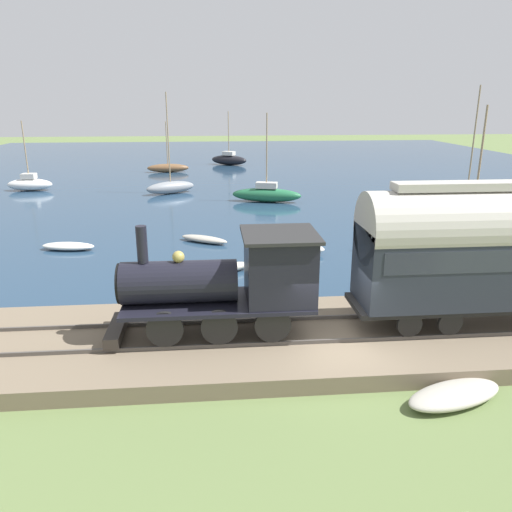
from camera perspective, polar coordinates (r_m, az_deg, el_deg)
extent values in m
plane|color=#607542|center=(15.46, 8.65, -11.68)|extent=(200.00, 200.00, 0.00)
cube|color=navy|center=(57.77, -1.69, 9.94)|extent=(80.00, 80.00, 0.01)
cube|color=#756651|center=(16.18, 7.88, -9.23)|extent=(5.61, 56.00, 0.51)
cube|color=#4C4742|center=(15.31, 8.63, -9.59)|extent=(0.07, 54.88, 0.12)
cube|color=#4C4742|center=(16.80, 7.28, -6.99)|extent=(0.07, 54.88, 0.12)
cylinder|color=black|center=(14.74, 1.94, -7.90)|extent=(0.12, 1.08, 1.08)
cylinder|color=black|center=(16.28, 1.21, -5.36)|extent=(0.12, 1.08, 1.08)
cylinder|color=black|center=(14.65, -4.22, -8.12)|extent=(0.12, 1.08, 1.08)
cylinder|color=black|center=(16.19, -4.33, -5.54)|extent=(0.12, 1.08, 1.08)
cylinder|color=black|center=(14.72, -10.39, -8.24)|extent=(0.12, 1.08, 1.08)
cylinder|color=black|center=(16.26, -9.89, -5.67)|extent=(0.12, 1.08, 1.08)
cube|color=black|center=(15.24, -4.31, -5.27)|extent=(2.20, 5.70, 0.12)
cylinder|color=black|center=(15.02, -8.73, -2.92)|extent=(1.27, 3.42, 1.27)
cylinder|color=black|center=(15.24, -15.31, -3.06)|extent=(1.21, 0.08, 1.21)
cylinder|color=black|center=(14.77, -12.91, 1.30)|extent=(0.32, 0.32, 1.10)
sphere|color=tan|center=(14.78, -8.86, -0.10)|extent=(0.36, 0.36, 0.36)
cube|color=black|center=(15.00, 2.68, -1.34)|extent=(2.10, 1.99, 1.97)
cube|color=#282828|center=(14.70, 2.74, 2.48)|extent=(2.30, 2.23, 0.10)
cube|color=#2D2823|center=(15.85, -15.63, -8.13)|extent=(2.00, 0.44, 0.32)
cylinder|color=black|center=(16.34, 21.31, -7.14)|extent=(0.12, 0.76, 0.76)
cylinder|color=black|center=(17.74, 18.95, -4.94)|extent=(0.12, 0.76, 0.76)
cylinder|color=black|center=(15.83, 17.13, -7.50)|extent=(0.12, 0.76, 0.76)
cylinder|color=black|center=(17.27, 15.06, -5.19)|extent=(0.12, 0.76, 0.76)
cube|color=black|center=(18.01, 26.84, -4.54)|extent=(1.92, 10.21, 0.16)
ellipsoid|color=black|center=(61.26, -3.11, 10.89)|extent=(3.61, 4.77, 1.15)
cylinder|color=#9E8460|center=(60.99, -3.16, 13.81)|extent=(0.10, 0.10, 5.09)
cube|color=silver|center=(61.18, -3.12, 11.64)|extent=(1.49, 1.66, 0.45)
ellipsoid|color=gray|center=(42.56, -9.73, 7.73)|extent=(3.11, 4.31, 1.01)
cylinder|color=#9E8460|center=(42.09, -10.01, 13.17)|extent=(0.10, 0.10, 7.09)
ellipsoid|color=brown|center=(55.62, -10.03, 9.88)|extent=(1.40, 4.49, 0.91)
cylinder|color=#9E8460|center=(55.35, -10.18, 12.61)|extent=(0.10, 0.10, 4.43)
ellipsoid|color=#335199|center=(36.05, 22.78, 5.04)|extent=(4.03, 6.09, 1.18)
cylinder|color=#9E8460|center=(35.50, 23.57, 11.64)|extent=(0.10, 0.10, 7.19)
ellipsoid|color=#236B42|center=(38.43, 1.21, 6.98)|extent=(2.63, 5.47, 1.05)
cylinder|color=#9E8460|center=(37.98, 1.24, 11.88)|extent=(0.10, 0.10, 5.54)
cube|color=silver|center=(38.31, 1.21, 8.09)|extent=(1.14, 1.74, 0.45)
ellipsoid|color=gold|center=(27.15, 23.19, 1.27)|extent=(2.91, 5.13, 1.15)
cylinder|color=#9E8460|center=(26.46, 24.12, 8.84)|extent=(0.10, 0.10, 6.10)
cube|color=silver|center=(26.95, 23.39, 2.91)|extent=(1.33, 1.67, 0.45)
ellipsoid|color=white|center=(47.58, -24.43, 7.44)|extent=(1.64, 3.83, 1.02)
cylinder|color=#9E8460|center=(47.24, -24.88, 10.92)|extent=(0.10, 0.10, 4.82)
cube|color=silver|center=(47.47, -24.54, 8.31)|extent=(0.94, 1.17, 0.45)
ellipsoid|color=#B7B2A3|center=(22.53, -3.82, -1.41)|extent=(1.71, 2.87, 0.42)
ellipsoid|color=#B7B2A3|center=(27.47, -5.94, 1.93)|extent=(2.14, 2.84, 0.36)
ellipsoid|color=silver|center=(25.68, 5.00, 1.06)|extent=(2.24, 2.80, 0.53)
ellipsoid|color=silver|center=(27.74, -20.67, 1.06)|extent=(1.38, 2.88, 0.38)
ellipsoid|color=#B7B2A3|center=(14.25, 21.74, -14.52)|extent=(1.88, 3.00, 0.44)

